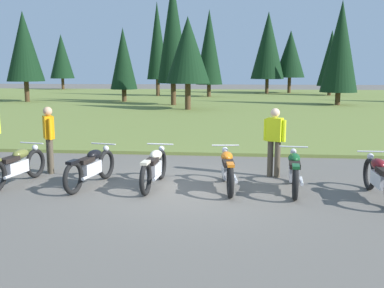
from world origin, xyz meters
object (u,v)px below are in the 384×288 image
at_px(motorcycle_orange, 227,169).
at_px(motorcycle_british_green, 294,171).
at_px(rider_near_row_end, 49,136).
at_px(rider_checking_bike, 274,138).
at_px(motorcycle_black, 91,167).
at_px(motorcycle_cream, 154,167).
at_px(motorcycle_olive, 17,166).
at_px(motorcycle_maroon, 380,178).

bearing_deg(motorcycle_orange, motorcycle_british_green, -1.52).
height_order(motorcycle_british_green, rider_near_row_end, rider_near_row_end).
height_order(rider_checking_bike, rider_near_row_end, same).
xyz_separation_m(motorcycle_black, motorcycle_orange, (3.03, 0.06, 0.00)).
distance_m(motorcycle_cream, rider_near_row_end, 3.07).
height_order(motorcycle_olive, motorcycle_cream, same).
bearing_deg(motorcycle_maroon, motorcycle_cream, 173.97).
height_order(motorcycle_black, rider_checking_bike, rider_checking_bike).
xyz_separation_m(motorcycle_black, motorcycle_british_green, (4.45, 0.02, 0.00)).
relative_size(motorcycle_black, motorcycle_british_green, 0.99).
height_order(motorcycle_black, motorcycle_orange, same).
relative_size(motorcycle_orange, rider_near_row_end, 1.26).
bearing_deg(motorcycle_olive, motorcycle_cream, 2.57).
xyz_separation_m(motorcycle_olive, rider_checking_bike, (5.83, 1.31, 0.51)).
bearing_deg(rider_checking_bike, motorcycle_orange, -132.73).
bearing_deg(motorcycle_cream, motorcycle_olive, -177.43).
xyz_separation_m(motorcycle_british_green, rider_near_row_end, (-5.88, 1.09, 0.51)).
bearing_deg(motorcycle_cream, rider_near_row_end, 159.99).
distance_m(motorcycle_british_green, motorcycle_maroon, 1.69).
height_order(motorcycle_orange, motorcycle_british_green, same).
bearing_deg(motorcycle_cream, rider_checking_bike, 23.26).
relative_size(motorcycle_olive, rider_near_row_end, 1.25).
relative_size(motorcycle_olive, motorcycle_orange, 0.99).
bearing_deg(rider_checking_bike, motorcycle_black, -163.18).
distance_m(motorcycle_maroon, rider_near_row_end, 7.69).
height_order(motorcycle_maroon, rider_checking_bike, rider_checking_bike).
bearing_deg(motorcycle_olive, motorcycle_maroon, -2.60).
height_order(motorcycle_maroon, rider_near_row_end, rider_near_row_end).
bearing_deg(motorcycle_olive, motorcycle_british_green, 0.76).
bearing_deg(rider_checking_bike, motorcycle_olive, -167.38).
distance_m(motorcycle_olive, motorcycle_maroon, 7.80).
bearing_deg(motorcycle_cream, motorcycle_black, -176.71).
relative_size(motorcycle_olive, motorcycle_british_green, 0.99).
bearing_deg(motorcycle_maroon, rider_near_row_end, 168.50).
distance_m(motorcycle_cream, motorcycle_orange, 1.62).
bearing_deg(motorcycle_olive, motorcycle_black, 1.97).
distance_m(motorcycle_olive, rider_near_row_end, 1.31).
bearing_deg(motorcycle_black, motorcycle_cream, 3.29).
distance_m(motorcycle_cream, motorcycle_british_green, 3.04).
bearing_deg(motorcycle_black, motorcycle_orange, 1.16).
bearing_deg(rider_checking_bike, rider_near_row_end, -178.66).
distance_m(motorcycle_olive, motorcycle_cream, 3.12).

